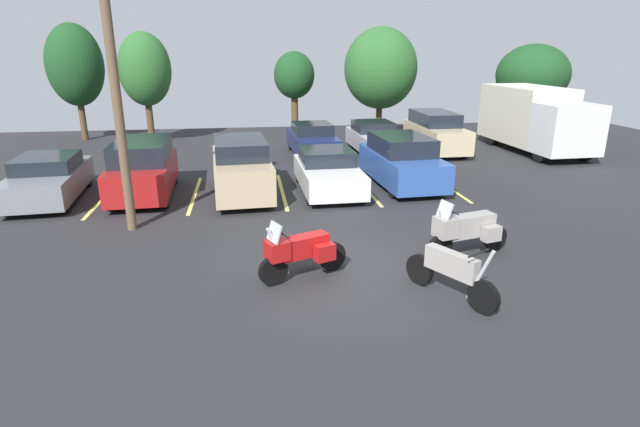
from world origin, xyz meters
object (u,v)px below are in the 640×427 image
(motorcycle_touring, at_px, (301,251))
(car_far_silver, at_px, (374,138))
(utility_pole, at_px, (113,73))
(box_truck, at_px, (535,118))
(motorcycle_third, at_px, (466,229))
(car_red, at_px, (143,169))
(motorcycle_second, at_px, (451,272))
(car_tan, at_px, (241,168))
(car_far_champagne, at_px, (436,132))
(car_far_navy, at_px, (312,140))
(car_white, at_px, (328,172))
(car_blue, at_px, (402,161))
(car_grey, at_px, (49,179))

(motorcycle_touring, distance_m, car_far_silver, 14.28)
(utility_pole, bearing_deg, box_truck, 27.73)
(motorcycle_third, bearing_deg, car_red, 142.76)
(motorcycle_third, relative_size, box_truck, 0.33)
(car_red, bearing_deg, motorcycle_second, -49.19)
(car_tan, relative_size, box_truck, 0.70)
(car_red, relative_size, car_far_champagne, 0.93)
(car_far_navy, bearing_deg, car_tan, -116.78)
(car_red, distance_m, box_truck, 18.00)
(car_red, bearing_deg, utility_pole, -85.86)
(car_white, distance_m, car_blue, 2.84)
(motorcycle_touring, relative_size, car_far_navy, 0.45)
(motorcycle_touring, distance_m, car_red, 8.54)
(car_grey, relative_size, car_white, 1.09)
(car_far_navy, bearing_deg, motorcycle_third, -80.59)
(car_grey, bearing_deg, car_blue, 0.87)
(car_far_champagne, xyz_separation_m, box_truck, (4.65, -0.66, 0.67))
(car_far_navy, height_order, car_far_silver, car_far_navy)
(motorcycle_second, bearing_deg, car_red, 130.81)
(car_far_champagne, bearing_deg, car_red, -154.04)
(car_blue, distance_m, box_truck, 9.72)
(car_far_silver, relative_size, car_far_champagne, 0.89)
(motorcycle_second, bearing_deg, car_far_champagne, 70.83)
(car_red, relative_size, car_far_silver, 1.05)
(car_tan, xyz_separation_m, box_truck, (13.89, 5.81, 0.65))
(car_grey, height_order, utility_pole, utility_pole)
(car_grey, xyz_separation_m, utility_pole, (3.25, -3.42, 3.47))
(car_far_navy, xyz_separation_m, car_far_champagne, (5.99, 0.04, 0.22))
(car_white, bearing_deg, motorcycle_second, -81.90)
(motorcycle_second, bearing_deg, car_grey, 140.64)
(motorcycle_third, distance_m, utility_pole, 9.55)
(car_white, xyz_separation_m, car_far_navy, (0.28, 6.37, 0.02))
(motorcycle_third, distance_m, car_white, 6.64)
(car_blue, bearing_deg, car_red, -179.07)
(motorcycle_touring, height_order, car_red, car_red)
(car_tan, bearing_deg, box_truck, 22.71)
(car_far_silver, bearing_deg, car_white, -116.74)
(car_far_champagne, height_order, box_truck, box_truck)
(car_grey, distance_m, car_far_silver, 13.96)
(car_grey, height_order, car_far_champagne, car_far_champagne)
(car_grey, bearing_deg, car_white, -1.79)
(car_grey, height_order, car_far_silver, car_far_silver)
(car_far_navy, bearing_deg, car_blue, -66.95)
(motorcycle_touring, bearing_deg, car_blue, 58.76)
(car_far_silver, bearing_deg, car_far_navy, -177.61)
(motorcycle_third, distance_m, box_truck, 14.73)
(car_far_navy, distance_m, utility_pole, 11.90)
(motorcycle_touring, height_order, car_far_champagne, car_far_champagne)
(motorcycle_second, xyz_separation_m, car_tan, (-4.14, 8.18, 0.38))
(car_far_silver, bearing_deg, car_grey, -153.60)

